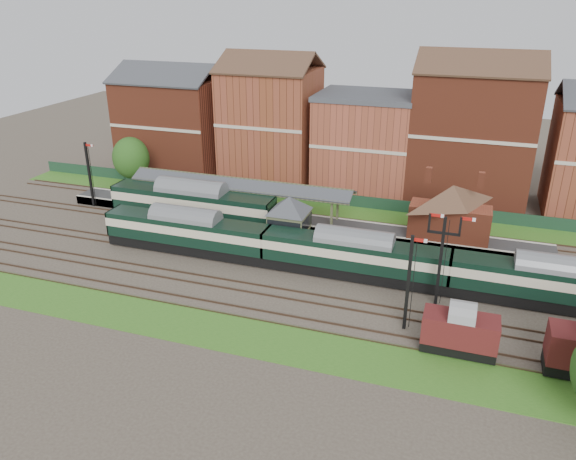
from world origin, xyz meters
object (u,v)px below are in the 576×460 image
(signal_box, at_px, (289,223))
(platform_railcar, at_px, (192,204))
(goods_van_a, at_px, (460,331))
(dmu_train, at_px, (354,255))
(semaphore_bracket, at_px, (441,255))

(signal_box, distance_m, platform_railcar, 12.93)
(goods_van_a, bearing_deg, dmu_train, 137.59)
(dmu_train, relative_size, platform_railcar, 2.69)
(signal_box, relative_size, platform_railcar, 0.32)
(signal_box, height_order, dmu_train, signal_box)
(signal_box, height_order, platform_railcar, signal_box)
(platform_railcar, height_order, goods_van_a, platform_railcar)
(signal_box, bearing_deg, platform_railcar, 165.43)
(platform_railcar, bearing_deg, signal_box, -14.57)
(semaphore_bracket, height_order, platform_railcar, semaphore_bracket)
(dmu_train, bearing_deg, platform_railcar, 161.82)
(platform_railcar, distance_m, goods_van_a, 33.46)
(semaphore_bracket, height_order, goods_van_a, semaphore_bracket)
(signal_box, distance_m, dmu_train, 8.03)
(signal_box, relative_size, dmu_train, 0.12)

